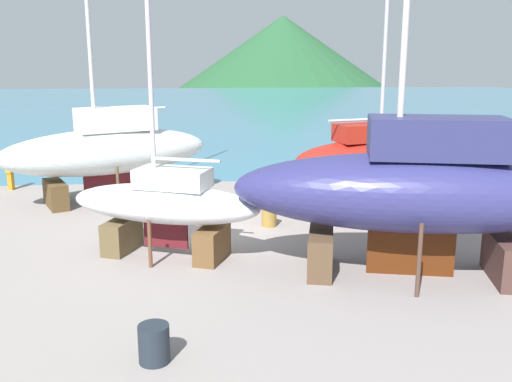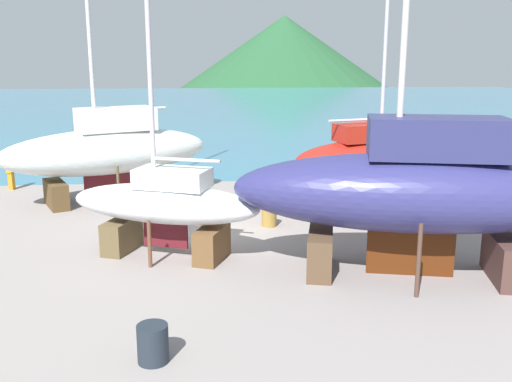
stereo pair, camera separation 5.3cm
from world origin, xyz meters
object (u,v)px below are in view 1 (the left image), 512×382
object	(u,v)px
sailboat_far_slipway	(165,205)
sailboat_mid_port	(372,157)
sailboat_large_starboard	(416,190)
barrel_tipped_left	(269,216)
sailboat_small_center	(108,150)
worker	(10,172)
barrel_tipped_right	(260,197)
barrel_rust_mid	(209,210)
barrel_rust_near	(154,344)

from	to	relation	value
sailboat_far_slipway	sailboat_mid_port	bearing A→B (deg)	-124.96
sailboat_large_starboard	barrel_tipped_left	bearing A→B (deg)	-43.12
sailboat_far_slipway	barrel_tipped_left	size ratio (longest dim) A/B	14.54
sailboat_small_center	sailboat_mid_port	world-z (taller)	sailboat_small_center
sailboat_small_center	barrel_tipped_left	bearing A→B (deg)	120.61
worker	barrel_tipped_right	size ratio (longest dim) A/B	1.74
barrel_rust_mid	worker	bearing A→B (deg)	148.08
sailboat_small_center	barrel_rust_near	distance (m)	14.64
worker	barrel_rust_mid	xyz separation A→B (m)	(9.43, -5.87, -0.51)
sailboat_mid_port	worker	bearing A→B (deg)	148.55
sailboat_large_starboard	barrel_rust_near	bearing A→B (deg)	43.96
barrel_tipped_left	sailboat_mid_port	bearing A→B (deg)	29.25
sailboat_mid_port	barrel_tipped_left	bearing A→B (deg)	-166.41
sailboat_far_slipway	worker	size ratio (longest dim) A/B	6.68
barrel_rust_near	barrel_rust_mid	world-z (taller)	barrel_rust_near
barrel_tipped_left	sailboat_small_center	bearing A→B (deg)	144.78
sailboat_far_slipway	sailboat_large_starboard	xyz separation A→B (m)	(7.21, -2.40, 0.88)
sailboat_mid_port	sailboat_far_slipway	xyz separation A→B (m)	(-8.32, -5.54, -0.43)
barrel_rust_near	sailboat_small_center	bearing A→B (deg)	102.05
sailboat_mid_port	barrel_rust_mid	size ratio (longest dim) A/B	14.70
barrel_rust_mid	sailboat_large_starboard	bearing A→B (deg)	-49.12
sailboat_far_slipway	barrel_tipped_left	bearing A→B (deg)	-119.92
barrel_tipped_right	barrel_tipped_left	size ratio (longest dim) A/B	1.25
sailboat_far_slipway	worker	world-z (taller)	sailboat_far_slipway
worker	barrel_rust_near	bearing A→B (deg)	120.94
barrel_tipped_right	worker	bearing A→B (deg)	158.42
worker	sailboat_far_slipway	bearing A→B (deg)	133.39
worker	barrel_rust_near	world-z (taller)	worker
sailboat_far_slipway	worker	distance (m)	12.96
sailboat_mid_port	barrel_tipped_right	size ratio (longest dim) A/B	13.65
barrel_tipped_right	barrel_rust_near	world-z (taller)	barrel_tipped_right
worker	barrel_tipped_right	world-z (taller)	worker
sailboat_mid_port	sailboat_large_starboard	xyz separation A→B (m)	(-1.11, -7.94, 0.45)
sailboat_large_starboard	barrel_tipped_right	world-z (taller)	sailboat_large_starboard
sailboat_mid_port	sailboat_far_slipway	size ratio (longest dim) A/B	1.17
barrel_rust_near	worker	bearing A→B (deg)	115.80
worker	barrel_rust_mid	size ratio (longest dim) A/B	1.88
sailboat_small_center	barrel_rust_mid	distance (m)	5.78
barrel_rust_near	barrel_tipped_right	bearing A→B (deg)	74.20
sailboat_far_slipway	barrel_rust_mid	size ratio (longest dim) A/B	12.53
sailboat_mid_port	barrel_tipped_right	xyz separation A→B (m)	(-4.76, 0.04, -1.65)
sailboat_far_slipway	barrel_tipped_right	xyz separation A→B (m)	(3.56, 5.58, -1.21)
barrel_rust_mid	barrel_tipped_left	size ratio (longest dim) A/B	1.16
barrel_rust_near	sailboat_large_starboard	bearing A→B (deg)	30.80
sailboat_small_center	barrel_rust_mid	world-z (taller)	sailboat_small_center
sailboat_mid_port	barrel_rust_near	size ratio (longest dim) A/B	15.59
sailboat_mid_port	sailboat_large_starboard	bearing A→B (deg)	-113.64
barrel_tipped_right	barrel_rust_mid	world-z (taller)	barrel_tipped_right
barrel_tipped_right	barrel_rust_mid	xyz separation A→B (m)	(-2.14, -1.29, -0.14)
sailboat_small_center	worker	size ratio (longest dim) A/B	9.72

